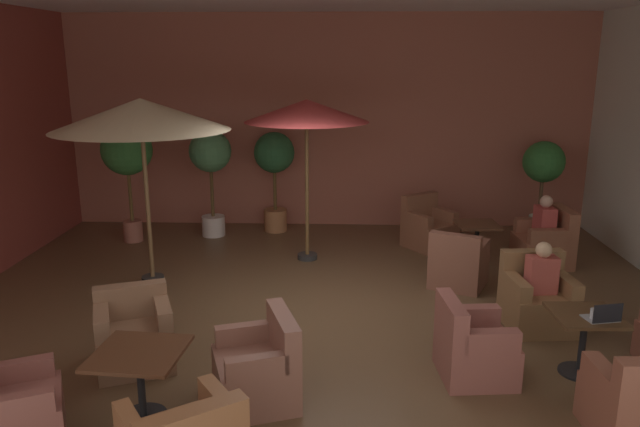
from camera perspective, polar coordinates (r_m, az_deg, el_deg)
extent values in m
cube|color=brown|center=(7.84, -0.12, -9.56)|extent=(9.89, 8.80, 0.02)
cube|color=#A55B48|center=(11.58, 0.73, 8.52)|extent=(9.89, 0.08, 3.95)
cylinder|color=black|center=(7.06, 23.05, -13.45)|extent=(0.42, 0.42, 0.02)
cylinder|color=black|center=(6.93, 23.30, -11.25)|extent=(0.07, 0.07, 0.63)
cube|color=#4F341D|center=(6.80, 23.58, -8.73)|extent=(0.67, 0.67, 0.03)
cube|color=olive|center=(7.87, 19.70, -8.46)|extent=(0.82, 0.83, 0.45)
cube|color=olive|center=(7.97, 19.16, -4.73)|extent=(0.77, 0.24, 0.43)
cube|color=olive|center=(7.85, 22.06, -6.23)|extent=(0.21, 0.60, 0.20)
cube|color=olive|center=(7.61, 17.92, -6.49)|extent=(0.21, 0.60, 0.20)
cube|color=#914F45|center=(6.58, 14.34, -12.86)|extent=(0.77, 0.79, 0.43)
cube|color=#914F45|center=(6.32, 12.16, -9.69)|extent=(0.22, 0.74, 0.41)
cube|color=#914F45|center=(6.70, 14.10, -9.27)|extent=(0.56, 0.20, 0.21)
cube|color=#914F45|center=(6.20, 15.69, -11.41)|extent=(0.56, 0.20, 0.21)
cube|color=brown|center=(6.10, 27.37, -16.36)|extent=(0.76, 0.78, 0.44)
cube|color=brown|center=(5.86, 25.01, -13.77)|extent=(0.18, 0.59, 0.21)
cylinder|color=black|center=(6.06, -16.15, -17.74)|extent=(0.42, 0.42, 0.02)
cylinder|color=black|center=(5.91, -16.36, -15.26)|extent=(0.07, 0.07, 0.63)
cube|color=#522E1B|center=(5.75, -16.60, -12.39)|extent=(0.83, 0.83, 0.03)
cube|color=#895645|center=(6.01, -6.08, -15.13)|extent=(0.94, 0.99, 0.44)
cube|color=#895645|center=(5.86, -3.45, -11.18)|extent=(0.41, 0.82, 0.41)
cube|color=#895645|center=(5.56, -5.93, -14.02)|extent=(0.57, 0.30, 0.19)
cube|color=#895645|center=(6.16, -7.12, -11.07)|extent=(0.57, 0.30, 0.19)
cube|color=#865D43|center=(6.86, -16.88, -11.77)|extent=(0.98, 0.97, 0.44)
cube|color=#865D43|center=(6.97, -17.26, -7.76)|extent=(0.77, 0.43, 0.37)
cube|color=#865D43|center=(6.70, -14.44, -9.09)|extent=(0.35, 0.59, 0.23)
cube|color=#865D43|center=(6.69, -19.72, -9.55)|extent=(0.35, 0.59, 0.23)
cube|color=brown|center=(5.96, -26.60, -17.03)|extent=(1.00, 0.98, 0.44)
cube|color=brown|center=(6.08, -26.41, -13.02)|extent=(0.59, 0.36, 0.18)
cube|color=brown|center=(5.54, -26.68, -15.81)|extent=(0.59, 0.36, 0.18)
cube|color=#925834|center=(5.07, -9.38, -17.23)|extent=(0.44, 0.56, 0.24)
cylinder|color=black|center=(9.97, 14.27, -4.51)|extent=(0.36, 0.36, 0.02)
cylinder|color=black|center=(9.88, 14.38, -2.86)|extent=(0.07, 0.07, 0.63)
cube|color=#50301E|center=(9.79, 14.50, -1.02)|extent=(0.66, 0.66, 0.03)
cube|color=brown|center=(10.59, 10.19, -1.98)|extent=(1.00, 1.00, 0.44)
cube|color=brown|center=(10.67, 9.28, 0.65)|extent=(0.67, 0.55, 0.45)
cube|color=brown|center=(10.68, 11.55, -0.15)|extent=(0.43, 0.53, 0.20)
cube|color=brown|center=(10.29, 9.24, -0.60)|extent=(0.43, 0.53, 0.20)
cube|color=brown|center=(8.94, 12.81, -5.20)|extent=(0.94, 0.94, 0.45)
cube|color=brown|center=(8.55, 12.50, -3.14)|extent=(0.71, 0.44, 0.38)
cube|color=brown|center=(8.94, 11.20, -2.87)|extent=(0.35, 0.55, 0.21)
cube|color=brown|center=(8.81, 14.82, -3.34)|extent=(0.35, 0.55, 0.21)
cube|color=#91553C|center=(10.23, 20.00, -3.28)|extent=(0.81, 0.84, 0.43)
cube|color=#91553C|center=(10.22, 21.79, -0.84)|extent=(0.21, 0.81, 0.47)
cube|color=#91553C|center=(9.84, 20.59, -2.04)|extent=(0.61, 0.19, 0.23)
cube|color=#91553C|center=(10.42, 19.32, -1.03)|extent=(0.61, 0.19, 0.23)
cylinder|color=#2D2D2D|center=(9.26, -15.34, -5.90)|extent=(0.32, 0.32, 0.08)
cylinder|color=brown|center=(8.91, -15.88, 1.68)|extent=(0.06, 0.06, 2.58)
cone|color=beige|center=(8.74, -16.39, 8.87)|extent=(2.43, 2.43, 0.44)
cylinder|color=#2D2D2D|center=(9.90, -1.19, -4.02)|extent=(0.32, 0.32, 0.08)
cylinder|color=brown|center=(9.58, -1.23, 2.85)|extent=(0.06, 0.06, 2.50)
cone|color=#C73F3D|center=(9.42, -1.26, 9.59)|extent=(1.92, 1.92, 0.34)
cylinder|color=#AB6C42|center=(11.44, -4.18, -0.62)|extent=(0.42, 0.42, 0.41)
cylinder|color=brown|center=(11.31, -4.24, 2.24)|extent=(0.06, 0.06, 0.76)
sphere|color=#275933|center=(11.18, -4.30, 5.71)|extent=(0.74, 0.74, 0.74)
cylinder|color=#A9614E|center=(11.28, -17.06, -1.55)|extent=(0.33, 0.33, 0.37)
cylinder|color=brown|center=(11.13, -17.30, 1.56)|extent=(0.06, 0.06, 0.88)
sphere|color=#316F33|center=(10.98, -17.62, 5.69)|extent=(0.87, 0.87, 0.87)
cylinder|color=silver|center=(11.60, 19.68, -1.20)|extent=(0.34, 0.34, 0.42)
cylinder|color=brown|center=(11.47, 19.91, 1.42)|extent=(0.06, 0.06, 0.67)
sphere|color=#2C682E|center=(11.35, 20.18, 4.56)|extent=(0.72, 0.72, 0.72)
cylinder|color=silver|center=(11.29, -9.92, -1.13)|extent=(0.42, 0.42, 0.36)
cylinder|color=brown|center=(11.15, -10.05, 1.93)|extent=(0.06, 0.06, 0.87)
sphere|color=#467C4E|center=(11.01, -10.23, 5.76)|extent=(0.75, 0.75, 0.75)
cube|color=#AF493E|center=(7.72, 19.98, -5.38)|extent=(0.36, 0.25, 0.45)
sphere|color=tan|center=(7.62, 20.18, -3.20)|extent=(0.19, 0.19, 0.19)
cube|color=#BB453F|center=(10.11, 20.22, -0.79)|extent=(0.26, 0.40, 0.49)
sphere|color=tan|center=(10.03, 20.39, 1.05)|extent=(0.19, 0.19, 0.19)
cylinder|color=white|center=(6.68, 24.24, -8.57)|extent=(0.08, 0.08, 0.11)
cube|color=#9EA0A5|center=(6.73, 24.67, -8.89)|extent=(0.35, 0.28, 0.01)
cube|color=black|center=(6.61, 25.30, -8.44)|extent=(0.31, 0.08, 0.19)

